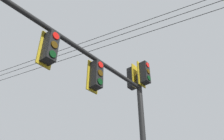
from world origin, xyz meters
name	(u,v)px	position (x,y,z in m)	size (l,w,h in m)	color
signal_mast_assembly	(118,97)	(0.16, 1.28, 5.04)	(1.43, 6.15, 6.99)	black
overhead_wire_span	(106,40)	(1.45, 0.12, 8.92)	(32.61, 2.31, 1.47)	black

